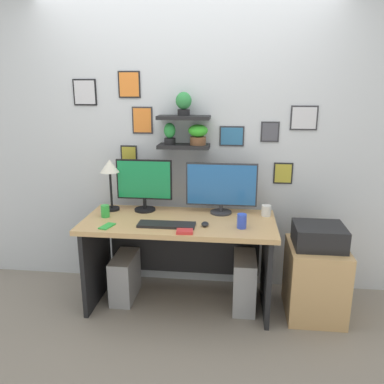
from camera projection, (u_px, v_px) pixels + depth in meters
name	position (u px, v px, depth m)	size (l,w,h in m)	color
ground_plane	(180.00, 303.00, 3.29)	(8.00, 8.00, 0.00)	gray
back_wall_assembly	(186.00, 138.00, 3.35)	(4.40, 0.24, 2.70)	silver
desk	(180.00, 242.00, 3.20)	(1.54, 0.68, 0.75)	tan
monitor_left	(144.00, 183.00, 3.27)	(0.48, 0.18, 0.44)	black
monitor_right	(221.00, 187.00, 3.20)	(0.59, 0.18, 0.43)	#2D2D33
keyboard	(167.00, 225.00, 2.95)	(0.44, 0.14, 0.02)	black
computer_mouse	(205.00, 224.00, 2.95)	(0.06, 0.09, 0.03)	black
desk_lamp	(110.00, 171.00, 3.25)	(0.16, 0.16, 0.44)	black
cell_phone	(107.00, 226.00, 2.93)	(0.07, 0.14, 0.01)	green
coffee_mug	(266.00, 211.00, 3.18)	(0.08, 0.08, 0.09)	white
pen_cup	(105.00, 211.00, 3.15)	(0.07, 0.07, 0.10)	green
scissors_tray	(185.00, 231.00, 2.81)	(0.12, 0.08, 0.02)	red
water_cup	(242.00, 221.00, 2.90)	(0.07, 0.07, 0.11)	blue
drawer_cabinet	(315.00, 280.00, 3.07)	(0.44, 0.50, 0.58)	tan
printer	(319.00, 236.00, 2.97)	(0.38, 0.34, 0.17)	black
computer_tower_left	(125.00, 277.00, 3.33)	(0.18, 0.40, 0.39)	#99999E
computer_tower_right	(244.00, 282.00, 3.19)	(0.18, 0.40, 0.45)	#99999E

